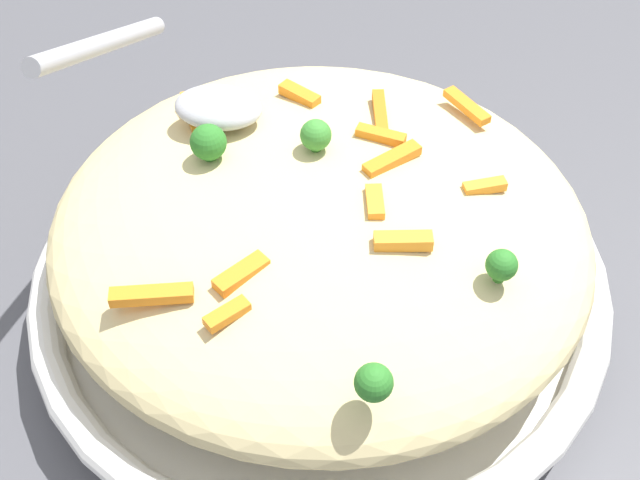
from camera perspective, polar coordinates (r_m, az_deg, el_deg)
ground_plane at (r=0.58m, az=-0.00°, el=-4.64°), size 2.40×2.40×0.00m
serving_bowl at (r=0.56m, az=-0.00°, el=-3.03°), size 0.37×0.37×0.05m
pasta_mound at (r=0.52m, az=-0.00°, el=0.65°), size 0.33×0.32×0.08m
carrot_piece_0 at (r=0.45m, az=-5.33°, el=-2.27°), size 0.03×0.03×0.01m
carrot_piece_1 at (r=0.44m, az=-6.28°, el=-4.98°), size 0.02×0.02×0.01m
carrot_piece_2 at (r=0.46m, az=5.62°, el=-0.07°), size 0.03×0.02×0.01m
carrot_piece_3 at (r=0.48m, az=3.72°, el=2.60°), size 0.01×0.03×0.01m
carrot_piece_4 at (r=0.51m, az=4.88°, el=5.44°), size 0.03×0.03×0.01m
carrot_piece_5 at (r=0.55m, az=-5.80°, el=8.69°), size 0.01×0.03×0.01m
carrot_piece_6 at (r=0.51m, az=11.03°, el=3.56°), size 0.03×0.02×0.01m
carrot_piece_7 at (r=0.53m, az=4.12°, el=7.04°), size 0.03×0.01×0.01m
carrot_piece_8 at (r=0.56m, az=-8.56°, el=8.55°), size 0.03×0.04×0.01m
carrot_piece_9 at (r=0.55m, az=4.06°, el=8.52°), size 0.02×0.04×0.01m
carrot_piece_10 at (r=0.45m, az=-11.29°, el=-3.65°), size 0.04×0.02×0.01m
carrot_piece_11 at (r=0.56m, az=-1.39°, el=9.77°), size 0.03×0.02×0.01m
carrot_piece_12 at (r=0.56m, az=9.86°, el=8.90°), size 0.03×0.03×0.01m
broccoli_floret_0 at (r=0.40m, az=3.64°, el=-9.60°), size 0.02×0.02×0.02m
broccoli_floret_1 at (r=0.46m, az=12.14°, el=-1.69°), size 0.02×0.02×0.02m
broccoli_floret_2 at (r=0.51m, az=-0.29°, el=7.07°), size 0.02×0.02×0.02m
broccoli_floret_3 at (r=0.51m, az=-7.53°, el=6.52°), size 0.02×0.02×0.02m
serving_spoon at (r=0.54m, az=-9.62°, el=10.29°), size 0.11×0.15×0.08m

